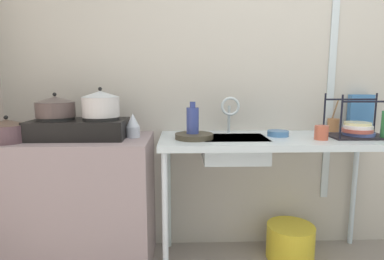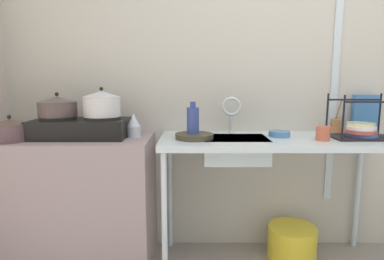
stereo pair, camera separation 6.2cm
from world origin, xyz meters
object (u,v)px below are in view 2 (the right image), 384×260
object	(u,v)px
dish_rack	(361,131)
utensil_jar	(336,125)
frying_pan	(194,136)
pot_on_right_burner	(101,104)
cup_by_rack	(323,133)
bucket_on_floor	(291,243)
pot_on_left_burner	(57,106)
percolator	(133,125)
pot_beside_stove	(10,130)
stove	(80,128)
cereal_box	(364,114)
bottle_by_sink	(192,122)
faucet	(231,109)
small_bowl_on_drainboard	(279,134)
sink_basin	(235,149)

from	to	relation	value
dish_rack	utensil_jar	world-z (taller)	dish_rack
frying_pan	pot_on_right_burner	bearing A→B (deg)	176.02
pot_on_right_burner	cup_by_rack	world-z (taller)	pot_on_right_burner
pot_on_right_burner	bucket_on_floor	distance (m)	1.60
pot_on_left_burner	frying_pan	world-z (taller)	pot_on_left_burner
percolator	dish_rack	size ratio (longest dim) A/B	0.42
pot_beside_stove	utensil_jar	world-z (taller)	utensil_jar
stove	cereal_box	world-z (taller)	cereal_box
dish_rack	bottle_by_sink	size ratio (longest dim) A/B	1.59
percolator	faucet	bearing A→B (deg)	9.86
stove	cereal_box	size ratio (longest dim) A/B	2.23
percolator	cereal_box	size ratio (longest dim) A/B	0.59
pot_beside_stove	bottle_by_sink	xyz separation A→B (m)	(1.10, 0.09, 0.03)
small_bowl_on_drainboard	percolator	bearing A→B (deg)	-179.14
frying_pan	cereal_box	bearing A→B (deg)	12.34
cup_by_rack	utensil_jar	xyz separation A→B (m)	(0.22, 0.31, 0.01)
pot_beside_stove	bottle_by_sink	distance (m)	1.11
pot_beside_stove	utensil_jar	size ratio (longest dim) A/B	0.92
small_bowl_on_drainboard	utensil_jar	world-z (taller)	utensil_jar
pot_on_right_burner	bucket_on_floor	world-z (taller)	pot_on_right_burner
pot_on_left_burner	frying_pan	size ratio (longest dim) A/B	1.00
stove	percolator	distance (m)	0.34
pot_on_left_burner	bottle_by_sink	xyz separation A→B (m)	(0.86, -0.03, -0.10)
stove	percolator	bearing A→B (deg)	4.18
cereal_box	utensil_jar	size ratio (longest dim) A/B	1.11
faucet	bottle_by_sink	world-z (taller)	faucet
pot_on_left_burner	pot_beside_stove	bearing A→B (deg)	-153.16
bottle_by_sink	pot_beside_stove	bearing A→B (deg)	-175.35
sink_basin	bottle_by_sink	world-z (taller)	bottle_by_sink
cup_by_rack	cereal_box	bearing A→B (deg)	37.59
dish_rack	utensil_jar	size ratio (longest dim) A/B	1.56
cereal_box	stove	bearing A→B (deg)	-168.59
bottle_by_sink	small_bowl_on_drainboard	bearing A→B (deg)	7.23
pot_on_left_burner	small_bowl_on_drainboard	bearing A→B (deg)	1.56
frying_pan	cup_by_rack	size ratio (longest dim) A/B	2.73
sink_basin	bucket_on_floor	world-z (taller)	sink_basin
bottle_by_sink	faucet	bearing A→B (deg)	33.06
pot_on_left_burner	bucket_on_floor	xyz separation A→B (m)	(1.55, 0.05, -0.96)
pot_on_right_burner	sink_basin	bearing A→B (deg)	-0.14
pot_on_left_burner	cup_by_rack	size ratio (longest dim) A/B	2.72
stove	small_bowl_on_drainboard	distance (m)	1.29
frying_pan	cup_by_rack	bearing A→B (deg)	-4.30
pot_on_left_burner	bucket_on_floor	distance (m)	1.82
pot_on_right_burner	frying_pan	bearing A→B (deg)	-3.98
sink_basin	dish_rack	bearing A→B (deg)	-1.08
pot_on_right_burner	percolator	distance (m)	0.24
pot_on_right_burner	pot_beside_stove	world-z (taller)	pot_on_right_burner
sink_basin	bucket_on_floor	bearing A→B (deg)	6.93
pot_on_right_burner	pot_beside_stove	distance (m)	0.56
pot_beside_stove	faucet	bearing A→B (deg)	10.77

